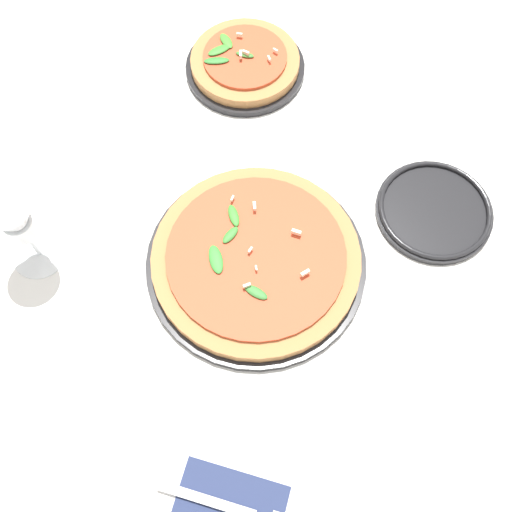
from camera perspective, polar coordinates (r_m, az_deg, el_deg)
ground_plane at (r=0.90m, az=1.81°, el=0.08°), size 6.00×6.00×0.00m
pizza_arugula_main at (r=0.88m, az=-0.01°, el=-0.36°), size 0.33×0.33×0.05m
pizza_personal_side at (r=1.10m, az=-1.06°, el=17.84°), size 0.21×0.21×0.05m
wine_glass at (r=0.88m, az=-21.90°, el=3.07°), size 0.08×0.08×0.15m
napkin at (r=0.81m, az=-2.54°, el=-22.80°), size 0.14×0.10×0.01m
fork at (r=0.81m, az=-2.00°, el=-22.95°), size 0.21×0.03×0.00m
side_plate_white at (r=0.97m, az=16.62°, el=4.20°), size 0.18×0.18×0.02m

